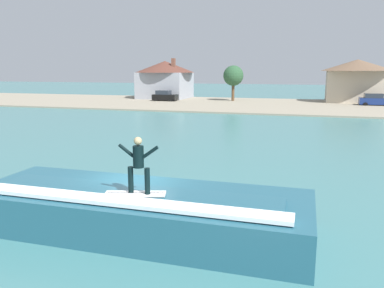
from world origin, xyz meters
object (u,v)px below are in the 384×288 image
at_px(surfer, 138,162).
at_px(car_far_shore, 375,100).
at_px(house_gabled_white, 357,77).
at_px(tree_tall_bare, 233,76).
at_px(car_near_shore, 165,96).
at_px(surfboard, 135,194).
at_px(house_with_chimney, 165,78).
at_px(wave_crest, 139,210).

xyz_separation_m(surfer, car_far_shore, (13.89, 49.35, -1.51)).
distance_m(house_gabled_white, tree_tall_bare, 18.80).
bearing_deg(car_near_shore, surfboard, -70.38).
height_order(surfboard, house_with_chimney, house_with_chimney).
bearing_deg(tree_tall_bare, surfer, -82.47).
height_order(wave_crest, car_far_shore, car_far_shore).
distance_m(surfboard, car_far_shore, 51.32).
relative_size(house_with_chimney, house_gabled_white, 0.97).
xyz_separation_m(surfer, house_with_chimney, (-19.49, 54.29, 1.23)).
xyz_separation_m(surfer, car_near_shore, (-17.38, 48.39, -1.51)).
bearing_deg(house_with_chimney, tree_tall_bare, -12.62).
relative_size(car_near_shore, tree_tall_bare, 0.67).
bearing_deg(car_far_shore, surfer, -105.72).
distance_m(car_near_shore, house_with_chimney, 6.83).
xyz_separation_m(house_with_chimney, tree_tall_bare, (12.69, -2.84, 0.47)).
xyz_separation_m(car_near_shore, house_with_chimney, (-2.11, 5.89, 2.73)).
bearing_deg(house_with_chimney, wave_crest, -70.35).
bearing_deg(tree_tall_bare, wave_crest, -82.76).
height_order(car_near_shore, house_gabled_white, house_gabled_white).
relative_size(car_near_shore, car_far_shore, 0.90).
bearing_deg(car_near_shore, car_far_shore, 1.76).
bearing_deg(car_far_shore, house_with_chimney, 171.60).
height_order(car_far_shore, house_with_chimney, house_with_chimney).
bearing_deg(house_gabled_white, car_far_shore, -66.66).
bearing_deg(surfboard, wave_crest, 107.98).
bearing_deg(car_far_shore, tree_tall_bare, 174.23).
distance_m(surfboard, car_near_shore, 51.39).
distance_m(car_near_shore, tree_tall_bare, 11.47).
bearing_deg(house_with_chimney, car_near_shore, -70.32).
bearing_deg(wave_crest, car_near_shore, 109.64).
height_order(wave_crest, car_near_shore, car_near_shore).
distance_m(car_near_shore, car_far_shore, 31.29).
height_order(car_near_shore, car_far_shore, same).
bearing_deg(car_far_shore, car_near_shore, -178.24).
bearing_deg(tree_tall_bare, car_near_shore, -163.92).
bearing_deg(house_gabled_white, house_with_chimney, 179.89).
xyz_separation_m(car_far_shore, house_gabled_white, (-2.10, 4.87, 3.03)).
bearing_deg(wave_crest, tree_tall_bare, 97.24).
bearing_deg(surfer, car_near_shore, 109.76).
relative_size(wave_crest, car_near_shore, 2.78).
distance_m(surfboard, surfer, 0.99).
bearing_deg(tree_tall_bare, house_gabled_white, 8.50).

